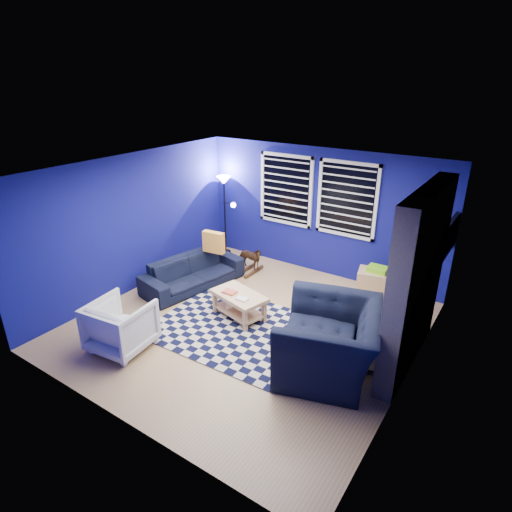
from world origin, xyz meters
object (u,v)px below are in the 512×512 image
(sofa, at_px, (193,272))
(cabinet, at_px, (376,285))
(armchair_big, at_px, (329,341))
(rocking_horse, at_px, (250,258))
(coffee_table, at_px, (239,300))
(floor_lamp, at_px, (225,191))
(armchair_bent, at_px, (121,326))
(tv, at_px, (449,238))

(sofa, xyz_separation_m, cabinet, (3.05, 1.44, -0.01))
(armchair_big, distance_m, cabinet, 2.34)
(armchair_big, relative_size, rocking_horse, 2.55)
(sofa, height_order, coffee_table, sofa)
(sofa, bearing_deg, floor_lamp, 27.99)
(sofa, relative_size, rocking_horse, 3.45)
(rocking_horse, relative_size, coffee_table, 0.56)
(sofa, bearing_deg, rocking_horse, -14.79)
(armchair_bent, bearing_deg, tv, -142.48)
(rocking_horse, distance_m, coffee_table, 1.76)
(tv, bearing_deg, armchair_bent, -135.91)
(armchair_bent, distance_m, floor_lamp, 4.02)
(coffee_table, bearing_deg, cabinet, 48.70)
(rocking_horse, bearing_deg, cabinet, -86.78)
(armchair_bent, bearing_deg, coffee_table, -126.12)
(tv, xyz_separation_m, armchair_bent, (-3.63, -3.51, -1.02))
(rocking_horse, xyz_separation_m, floor_lamp, (-1.04, 0.58, 1.11))
(armchair_bent, distance_m, rocking_horse, 3.18)
(coffee_table, bearing_deg, armchair_big, -13.74)
(sofa, distance_m, coffee_table, 1.46)
(armchair_bent, height_order, rocking_horse, armchair_bent)
(cabinet, distance_m, floor_lamp, 3.72)
(armchair_big, relative_size, coffee_table, 1.42)
(coffee_table, xyz_separation_m, floor_lamp, (-1.88, 2.12, 1.10))
(rocking_horse, bearing_deg, floor_lamp, 56.29)
(floor_lamp, bearing_deg, sofa, -73.78)
(armchair_bent, relative_size, coffee_table, 0.81)
(coffee_table, bearing_deg, tv, 34.77)
(sofa, distance_m, armchair_bent, 2.13)
(tv, height_order, armchair_big, tv)
(coffee_table, height_order, cabinet, cabinet)
(coffee_table, distance_m, cabinet, 2.51)
(tv, xyz_separation_m, rocking_horse, (-3.54, -0.33, -1.09))
(armchair_bent, bearing_deg, rocking_horse, -98.14)
(floor_lamp, bearing_deg, rocking_horse, -29.12)
(sofa, relative_size, armchair_bent, 2.37)
(armchair_big, distance_m, rocking_horse, 3.31)
(tv, height_order, floor_lamp, floor_lamp)
(sofa, bearing_deg, coffee_table, -95.78)
(floor_lamp, bearing_deg, armchair_big, -34.78)
(tv, bearing_deg, rocking_horse, -174.65)
(sofa, xyz_separation_m, armchair_bent, (0.46, -2.08, 0.09))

